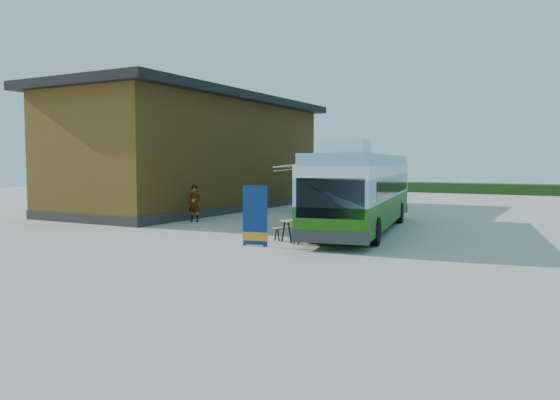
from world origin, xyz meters
The scene contains 10 objects.
ground centered at (0.00, 0.00, 0.00)m, with size 100.00×100.00×0.00m, color #BCB7AD.
barn centered at (-10.50, 10.00, 3.59)m, with size 9.60×21.20×7.50m.
hedge centered at (8.00, 38.00, 0.50)m, with size 40.00×3.00×1.00m, color #264419.
bus centered at (3.42, 4.00, 1.91)m, with size 4.92×13.27×3.99m.
awning centered at (1.22, 4.18, 2.90)m, with size 3.66×5.12×0.55m.
banner centered at (1.45, -2.22, 0.93)m, with size 0.98×0.29×2.28m.
picnic_table centered at (2.29, -0.34, 0.65)m, with size 1.94×1.86×0.87m.
person_a centered at (-5.70, 3.44, 0.96)m, with size 0.70×0.46×1.92m, color #999999.
person_b centered at (1.85, 12.45, 0.77)m, with size 0.75×0.59×1.55m, color #999999.
slurry_tanker centered at (-2.59, 13.66, 1.36)m, with size 2.25×6.41×2.37m.
Camera 1 is at (11.93, -19.57, 3.15)m, focal length 35.00 mm.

